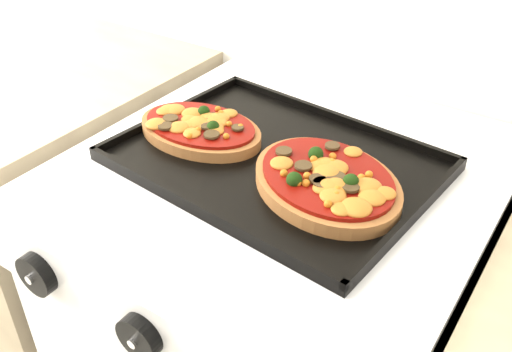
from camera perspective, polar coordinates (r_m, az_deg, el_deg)
The scene contains 6 objects.
control_panel at distance 0.69m, azimuth -10.82°, elevation -14.22°, with size 0.60×0.02×0.09m, color silver.
knob_left at distance 0.78m, azimuth -21.07°, elevation -9.17°, with size 0.06×0.06×0.02m, color black.
knob_center at distance 0.67m, azimuth -11.59°, elevation -15.49°, with size 0.06×0.06×0.02m, color black.
baking_tray at distance 0.82m, azimuth 1.96°, elevation 1.75°, with size 0.43×0.32×0.02m, color black.
pizza_left at distance 0.87m, azimuth -5.61°, elevation 4.85°, with size 0.20×0.13×0.03m, color #985D34, non-canonical shape.
pizza_right at distance 0.75m, azimuth 7.09°, elevation -0.35°, with size 0.22×0.17×0.03m, color #985D34, non-canonical shape.
Camera 1 is at (0.40, 1.09, 1.36)m, focal length 40.00 mm.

